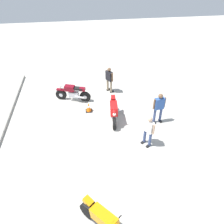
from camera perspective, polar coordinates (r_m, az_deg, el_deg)
The scene contains 8 objects.
ground_plane at distance 10.40m, azimuth -3.98°, elevation -8.13°, with size 40.00×40.00×0.00m, color #B7B2A8.
motorcycle_orange_sportbike at distance 7.67m, azimuth -2.49°, elevation -26.05°, with size 1.60×1.42×1.14m.
motorcycle_red_sportbike at distance 11.28m, azimuth 0.44°, elevation 0.38°, with size 1.96×0.70×1.14m.
motorcycle_maroon_cruiser at distance 12.97m, azimuth -10.09°, elevation 4.92°, with size 0.90×2.04×1.09m.
person_in_white_shirt at distance 9.86m, azimuth 9.42°, elevation -4.48°, with size 0.57×0.49×1.61m.
person_in_black_shirt at distance 13.39m, azimuth -0.71°, elevation 8.67°, with size 0.58×0.49×1.62m.
person_in_blue_shirt at distance 11.17m, azimuth 12.07°, elevation 1.44°, with size 0.36×0.66×1.71m.
traffic_cone at distance 12.13m, azimuth -6.06°, elevation 1.24°, with size 0.36×0.36×0.53m.
Camera 1 is at (-7.21, 0.23, 7.50)m, focal length 35.30 mm.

